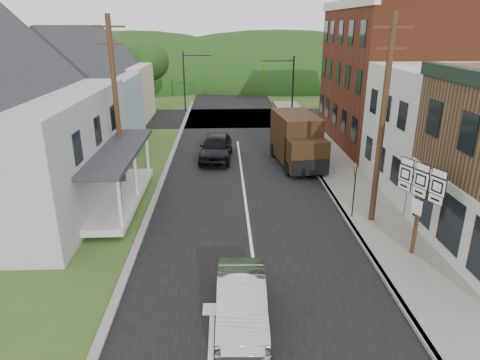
{
  "coord_description": "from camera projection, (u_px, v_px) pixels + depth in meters",
  "views": [
    {
      "loc": [
        -1.07,
        -13.92,
        8.48
      ],
      "look_at": [
        -0.39,
        3.32,
        2.2
      ],
      "focal_mm": 32.0,
      "sensor_mm": 36.0,
      "label": 1
    }
  ],
  "objects": [
    {
      "name": "ground",
      "position": [
        254.0,
        265.0,
        16.01
      ],
      "size": [
        120.0,
        120.0,
        0.0
      ],
      "primitive_type": "plane",
      "color": "#2D4719",
      "rests_on": "ground"
    },
    {
      "name": "road",
      "position": [
        242.0,
        176.0,
        25.4
      ],
      "size": [
        9.0,
        90.0,
        0.02
      ],
      "primitive_type": "cube",
      "color": "black",
      "rests_on": "ground"
    },
    {
      "name": "cross_road",
      "position": [
        234.0,
        118.0,
        41.36
      ],
      "size": [
        60.0,
        9.0,
        0.02
      ],
      "primitive_type": "cube",
      "color": "black",
      "rests_on": "ground"
    },
    {
      "name": "sidewalk_right",
      "position": [
        350.0,
        186.0,
        23.71
      ],
      "size": [
        2.8,
        55.0,
        0.15
      ],
      "primitive_type": "cube",
      "color": "slate",
      "rests_on": "ground"
    },
    {
      "name": "curb_right",
      "position": [
        326.0,
        186.0,
        23.66
      ],
      "size": [
        0.2,
        55.0,
        0.15
      ],
      "primitive_type": "cube",
      "color": "slate",
      "rests_on": "ground"
    },
    {
      "name": "curb_left",
      "position": [
        159.0,
        189.0,
        23.33
      ],
      "size": [
        0.3,
        55.0,
        0.12
      ],
      "primitive_type": "cube",
      "color": "slate",
      "rests_on": "ground"
    },
    {
      "name": "storefront_white",
      "position": [
        460.0,
        131.0,
        22.36
      ],
      "size": [
        8.0,
        7.0,
        6.5
      ],
      "primitive_type": "cube",
      "color": "silver",
      "rests_on": "ground"
    },
    {
      "name": "storefront_red",
      "position": [
        395.0,
        76.0,
        30.68
      ],
      "size": [
        8.0,
        12.0,
        10.0
      ],
      "primitive_type": "cube",
      "color": "maroon",
      "rests_on": "ground"
    },
    {
      "name": "house_blue",
      "position": [
        83.0,
        96.0,
        30.3
      ],
      "size": [
        7.14,
        8.16,
        7.28
      ],
      "color": "#8CAEBF",
      "rests_on": "ground"
    },
    {
      "name": "house_cream",
      "position": [
        108.0,
        81.0,
        38.73
      ],
      "size": [
        7.14,
        8.16,
        7.28
      ],
      "color": "beige",
      "rests_on": "ground"
    },
    {
      "name": "utility_pole_right",
      "position": [
        382.0,
        122.0,
        17.91
      ],
      "size": [
        1.6,
        0.26,
        9.0
      ],
      "color": "#472D19",
      "rests_on": "ground"
    },
    {
      "name": "utility_pole_left",
      "position": [
        116.0,
        105.0,
        21.69
      ],
      "size": [
        1.6,
        0.26,
        9.0
      ],
      "color": "#472D19",
      "rests_on": "ground"
    },
    {
      "name": "traffic_signal_right",
      "position": [
        285.0,
        83.0,
        36.95
      ],
      "size": [
        2.87,
        0.2,
        6.0
      ],
      "color": "black",
      "rests_on": "ground"
    },
    {
      "name": "traffic_signal_left",
      "position": [
        191.0,
        74.0,
        43.2
      ],
      "size": [
        2.87,
        0.2,
        6.0
      ],
      "color": "black",
      "rests_on": "ground"
    },
    {
      "name": "tree_left_d",
      "position": [
        146.0,
        62.0,
        44.05
      ],
      "size": [
        4.8,
        4.8,
        6.94
      ],
      "color": "#382616",
      "rests_on": "ground"
    },
    {
      "name": "forested_ridge",
      "position": [
        230.0,
        82.0,
        67.65
      ],
      "size": [
        90.0,
        30.0,
        16.0
      ],
      "primitive_type": "ellipsoid",
      "color": "#1B3710",
      "rests_on": "ground"
    },
    {
      "name": "silver_sedan",
      "position": [
        242.0,
        301.0,
        12.79
      ],
      "size": [
        1.54,
        4.2,
        1.38
      ],
      "primitive_type": "imported",
      "rotation": [
        0.0,
        0.0,
        -0.02
      ],
      "color": "#ACABB0",
      "rests_on": "ground"
    },
    {
      "name": "dark_sedan",
      "position": [
        216.0,
        147.0,
        28.26
      ],
      "size": [
        2.36,
        5.1,
        1.69
      ],
      "primitive_type": "imported",
      "rotation": [
        0.0,
        0.0,
        -0.08
      ],
      "color": "black",
      "rests_on": "ground"
    },
    {
      "name": "delivery_van",
      "position": [
        297.0,
        140.0,
        26.93
      ],
      "size": [
        2.91,
        5.94,
        3.2
      ],
      "rotation": [
        0.0,
        0.0,
        0.11
      ],
      "color": "black",
      "rests_on": "ground"
    },
    {
      "name": "route_sign_cluster",
      "position": [
        420.0,
        196.0,
        15.72
      ],
      "size": [
        0.86,
        2.0,
        3.72
      ],
      "rotation": [
        0.0,
        0.0,
        0.38
      ],
      "color": "#472D19",
      "rests_on": "sidewalk_right"
    },
    {
      "name": "warning_sign",
      "position": [
        354.0,
        182.0,
        19.16
      ],
      "size": [
        0.21,
        0.7,
        2.62
      ],
      "rotation": [
        0.0,
        0.0,
        -0.26
      ],
      "color": "black",
      "rests_on": "sidewalk_right"
    }
  ]
}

